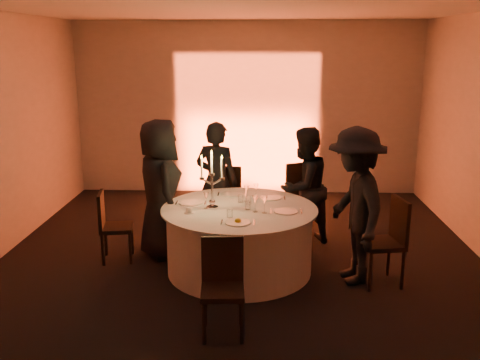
{
  "coord_description": "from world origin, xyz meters",
  "views": [
    {
      "loc": [
        0.23,
        -5.86,
        2.59
      ],
      "look_at": [
        0.0,
        0.2,
        1.05
      ],
      "focal_mm": 40.0,
      "sensor_mm": 36.0,
      "label": 1
    }
  ],
  "objects_px": {
    "chair_front": "(223,281)",
    "guest_left": "(160,189)",
    "guest_right": "(355,206)",
    "chair_left": "(110,223)",
    "chair_right": "(389,236)",
    "candelabra": "(212,188)",
    "chair_back_left": "(228,194)",
    "guest_back_left": "(217,182)",
    "banquet_table": "(239,239)",
    "guest_back_right": "(304,187)",
    "chair_back_right": "(296,193)",
    "coffee_cup": "(189,211)"
  },
  "relations": [
    {
      "from": "banquet_table",
      "to": "guest_left",
      "type": "relative_size",
      "value": 1.04
    },
    {
      "from": "banquet_table",
      "to": "coffee_cup",
      "type": "distance_m",
      "value": 0.72
    },
    {
      "from": "chair_back_right",
      "to": "candelabra",
      "type": "distance_m",
      "value": 1.7
    },
    {
      "from": "chair_back_right",
      "to": "guest_left",
      "type": "distance_m",
      "value": 1.93
    },
    {
      "from": "chair_back_right",
      "to": "chair_right",
      "type": "distance_m",
      "value": 1.79
    },
    {
      "from": "banquet_table",
      "to": "chair_front",
      "type": "bearing_deg",
      "value": -94.17
    },
    {
      "from": "chair_left",
      "to": "chair_back_right",
      "type": "xyz_separation_m",
      "value": [
        2.32,
        1.01,
        0.12
      ]
    },
    {
      "from": "guest_left",
      "to": "candelabra",
      "type": "distance_m",
      "value": 0.84
    },
    {
      "from": "chair_right",
      "to": "guest_back_right",
      "type": "xyz_separation_m",
      "value": [
        -0.85,
        1.14,
        0.24
      ]
    },
    {
      "from": "chair_back_left",
      "to": "candelabra",
      "type": "distance_m",
      "value": 1.49
    },
    {
      "from": "chair_left",
      "to": "chair_right",
      "type": "bearing_deg",
      "value": -109.24
    },
    {
      "from": "chair_back_right",
      "to": "chair_right",
      "type": "relative_size",
      "value": 1.08
    },
    {
      "from": "chair_right",
      "to": "chair_front",
      "type": "bearing_deg",
      "value": -68.74
    },
    {
      "from": "chair_back_left",
      "to": "candelabra",
      "type": "relative_size",
      "value": 1.43
    },
    {
      "from": "chair_back_left",
      "to": "guest_left",
      "type": "height_order",
      "value": "guest_left"
    },
    {
      "from": "guest_left",
      "to": "candelabra",
      "type": "xyz_separation_m",
      "value": [
        0.69,
        -0.47,
        0.14
      ]
    },
    {
      "from": "chair_front",
      "to": "guest_back_left",
      "type": "height_order",
      "value": "guest_back_left"
    },
    {
      "from": "banquet_table",
      "to": "guest_left",
      "type": "xyz_separation_m",
      "value": [
        -1.0,
        0.44,
        0.48
      ]
    },
    {
      "from": "chair_front",
      "to": "coffee_cup",
      "type": "bearing_deg",
      "value": 107.66
    },
    {
      "from": "chair_left",
      "to": "chair_right",
      "type": "xyz_separation_m",
      "value": [
        3.24,
        -0.53,
        0.07
      ]
    },
    {
      "from": "guest_left",
      "to": "guest_back_right",
      "type": "bearing_deg",
      "value": -100.8
    },
    {
      "from": "chair_front",
      "to": "guest_left",
      "type": "height_order",
      "value": "guest_left"
    },
    {
      "from": "chair_front",
      "to": "guest_right",
      "type": "height_order",
      "value": "guest_right"
    },
    {
      "from": "chair_left",
      "to": "coffee_cup",
      "type": "distance_m",
      "value": 1.17
    },
    {
      "from": "chair_back_right",
      "to": "candelabra",
      "type": "height_order",
      "value": "candelabra"
    },
    {
      "from": "guest_back_left",
      "to": "guest_right",
      "type": "xyz_separation_m",
      "value": [
        1.62,
        -1.25,
        0.06
      ]
    },
    {
      "from": "chair_front",
      "to": "coffee_cup",
      "type": "xyz_separation_m",
      "value": [
        -0.45,
        1.15,
        0.3
      ]
    },
    {
      "from": "guest_left",
      "to": "chair_back_left",
      "type": "bearing_deg",
      "value": -63.43
    },
    {
      "from": "banquet_table",
      "to": "guest_back_right",
      "type": "distance_m",
      "value": 1.25
    },
    {
      "from": "banquet_table",
      "to": "chair_right",
      "type": "distance_m",
      "value": 1.68
    },
    {
      "from": "chair_back_left",
      "to": "chair_right",
      "type": "xyz_separation_m",
      "value": [
        1.87,
        -1.67,
        0.0
      ]
    },
    {
      "from": "chair_front",
      "to": "guest_left",
      "type": "distance_m",
      "value": 2.05
    },
    {
      "from": "guest_back_left",
      "to": "candelabra",
      "type": "distance_m",
      "value": 1.08
    },
    {
      "from": "chair_back_right",
      "to": "guest_right",
      "type": "distance_m",
      "value": 1.59
    },
    {
      "from": "chair_right",
      "to": "guest_back_right",
      "type": "distance_m",
      "value": 1.44
    },
    {
      "from": "chair_front",
      "to": "banquet_table",
      "type": "bearing_deg",
      "value": 82.07
    },
    {
      "from": "chair_front",
      "to": "guest_back_left",
      "type": "xyz_separation_m",
      "value": [
        -0.24,
        2.41,
        0.31
      ]
    },
    {
      "from": "chair_right",
      "to": "guest_right",
      "type": "xyz_separation_m",
      "value": [
        -0.37,
        0.07,
        0.32
      ]
    },
    {
      "from": "chair_back_left",
      "to": "guest_back_left",
      "type": "xyz_separation_m",
      "value": [
        -0.13,
        -0.35,
        0.26
      ]
    },
    {
      "from": "chair_left",
      "to": "guest_back_right",
      "type": "height_order",
      "value": "guest_back_right"
    },
    {
      "from": "chair_left",
      "to": "candelabra",
      "type": "xyz_separation_m",
      "value": [
        1.27,
        -0.28,
        0.52
      ]
    },
    {
      "from": "chair_left",
      "to": "guest_left",
      "type": "distance_m",
      "value": 0.72
    },
    {
      "from": "guest_back_right",
      "to": "candelabra",
      "type": "relative_size",
      "value": 2.33
    },
    {
      "from": "chair_left",
      "to": "chair_front",
      "type": "xyz_separation_m",
      "value": [
        1.48,
        -1.62,
        0.01
      ]
    },
    {
      "from": "chair_left",
      "to": "guest_back_left",
      "type": "relative_size",
      "value": 0.54
    },
    {
      "from": "chair_left",
      "to": "chair_right",
      "type": "relative_size",
      "value": 0.89
    },
    {
      "from": "banquet_table",
      "to": "chair_right",
      "type": "height_order",
      "value": "chair_right"
    },
    {
      "from": "chair_right",
      "to": "chair_front",
      "type": "height_order",
      "value": "chair_right"
    },
    {
      "from": "guest_back_left",
      "to": "guest_back_right",
      "type": "height_order",
      "value": "guest_back_left"
    },
    {
      "from": "chair_right",
      "to": "guest_back_left",
      "type": "distance_m",
      "value": 2.41
    }
  ]
}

